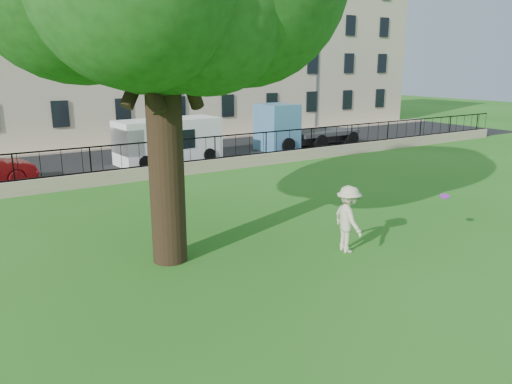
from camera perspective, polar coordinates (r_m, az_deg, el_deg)
ground at (r=13.55m, az=8.28°, el=-7.89°), size 120.00×120.00×0.00m
retaining_wall at (r=23.46m, az=-11.15°, el=2.30°), size 50.00×0.40×0.60m
iron_railing at (r=23.30m, az=-11.25°, el=4.34°), size 50.00×0.05×1.13m
street at (r=27.87m, az=-14.71°, el=3.37°), size 60.00×9.00×0.01m
sidewalk at (r=32.78m, az=-17.58°, el=4.86°), size 60.00×1.40×0.12m
building_row at (r=37.94m, az=-20.76°, el=16.23°), size 56.40×10.40×13.80m
man at (r=14.06m, az=10.50°, el=-3.07°), size 0.94×1.34×1.89m
frisbee at (r=15.30m, az=20.77°, el=-0.45°), size 0.29×0.30×0.12m
white_van at (r=27.15m, az=-9.97°, el=5.80°), size 5.64×2.56×2.31m
blue_truck at (r=31.89m, az=5.87°, el=7.64°), size 6.71×2.44×2.80m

